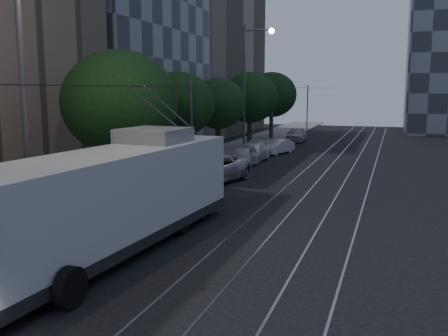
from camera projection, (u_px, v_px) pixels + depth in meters
ground at (220, 238)px, 18.60m from camera, size 120.00×120.00×0.00m
sidewalk at (215, 158)px, 39.67m from camera, size 5.00×90.00×0.15m
tram_rails at (343, 165)px, 36.47m from camera, size 4.52×90.00×0.02m
overhead_wires at (246, 116)px, 38.33m from camera, size 2.23×90.00×6.00m
trolleybus at (114, 198)px, 16.84m from camera, size 3.64×13.41×5.63m
pickup_silver at (210, 169)px, 29.29m from camera, size 4.02×6.49×1.68m
car_white_a at (243, 156)px, 35.46m from camera, size 1.88×4.45×1.50m
car_white_b at (252, 152)px, 38.08m from camera, size 2.12×5.01×1.44m
car_white_c at (277, 147)px, 42.50m from camera, size 2.48×4.01×1.25m
car_white_d at (296, 134)px, 52.40m from camera, size 2.13×4.59×1.52m
tree_1 at (120, 103)px, 24.68m from camera, size 5.77×5.77×7.42m
tree_2 at (179, 104)px, 31.41m from camera, size 4.53×4.53×6.58m
tree_3 at (218, 104)px, 38.22m from camera, size 4.33×4.33×6.32m
tree_4 at (250, 98)px, 44.63m from camera, size 5.01×5.01×6.98m
tree_5 at (272, 95)px, 54.40m from camera, size 5.44×5.44×7.32m
streetlamp_near at (31, 52)px, 16.24m from camera, size 2.68×0.44×11.24m
streetlamp_far at (249, 79)px, 40.19m from camera, size 2.53×0.44×10.50m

